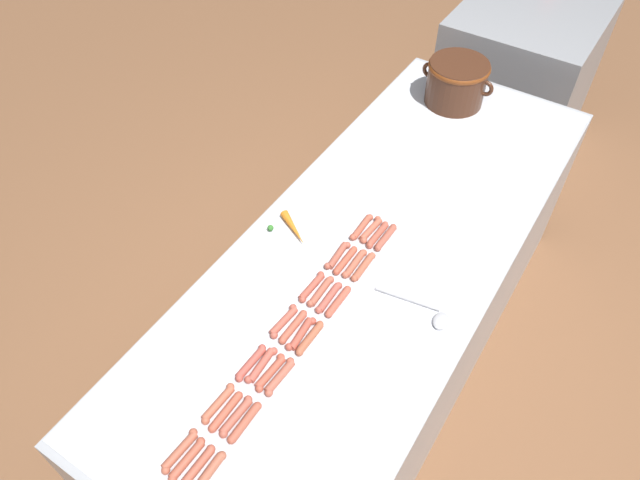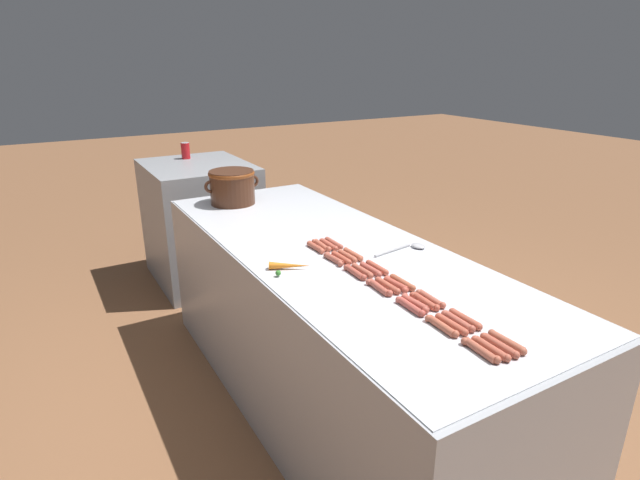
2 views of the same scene
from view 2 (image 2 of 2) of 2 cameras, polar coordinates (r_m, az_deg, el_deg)
name	(u,v)px [view 2 (image 2 of 2)]	position (r m, az deg, el deg)	size (l,w,h in m)	color
ground_plane	(332,400)	(2.74, 1.32, -17.57)	(20.00, 20.00, 0.00)	brown
griddle_counter	(332,328)	(2.51, 1.39, -9.89)	(0.88, 2.35, 0.85)	#ADAFB5
back_cabinet	(201,223)	(4.03, -13.22, 1.93)	(0.73, 0.86, 0.92)	#939599
hot_dog_0	(480,350)	(1.59, 17.59, -11.72)	(0.03, 0.14, 0.02)	#B65A42
hot_dog_1	(442,326)	(1.69, 13.51, -9.38)	(0.03, 0.14, 0.02)	#BB5E43
hot_dog_2	(410,306)	(1.79, 10.09, -7.36)	(0.03, 0.14, 0.02)	#BA5043
hot_dog_3	(379,288)	(1.91, 6.65, -5.33)	(0.03, 0.14, 0.02)	#BA5645
hot_dog_4	(355,272)	(2.03, 3.94, -3.65)	(0.03, 0.14, 0.02)	#B55241
hot_dog_5	(334,259)	(2.16, 1.55, -2.14)	(0.03, 0.14, 0.02)	#B15644
hot_dog_6	(316,247)	(2.29, -0.50, -0.81)	(0.03, 0.14, 0.02)	#B85741
hot_dog_7	(491,348)	(1.61, 18.63, -11.48)	(0.03, 0.14, 0.02)	#B6563F
hot_dog_8	(451,324)	(1.71, 14.55, -9.16)	(0.03, 0.14, 0.02)	#BA553E
hot_dog_9	(415,303)	(1.82, 10.63, -6.98)	(0.03, 0.14, 0.02)	#BC5546
hot_dog_10	(387,286)	(1.93, 7.59, -5.10)	(0.03, 0.14, 0.02)	#B95641
hot_dog_11	(362,271)	(2.05, 4.77, -3.44)	(0.03, 0.14, 0.02)	#B35944
hot_dog_12	(341,258)	(2.17, 2.41, -2.01)	(0.02, 0.14, 0.02)	#BE543D
hot_dog_13	(321,245)	(2.31, 0.15, -0.59)	(0.03, 0.14, 0.02)	#BE5D46
hot_dog_14	(499,345)	(1.64, 19.52, -11.10)	(0.03, 0.14, 0.02)	#B65641
hot_dog_15	(458,321)	(1.73, 15.24, -8.80)	(0.03, 0.14, 0.02)	#B65845
hot_dog_16	(424,301)	(1.83, 11.65, -6.76)	(0.03, 0.14, 0.02)	#B9533E
hot_dog_17	(396,284)	(1.95, 8.55, -4.94)	(0.03, 0.14, 0.02)	#B84F3E
hot_dog_18	(371,269)	(2.07, 5.70, -3.30)	(0.03, 0.14, 0.02)	#B65345
hot_dog_19	(347,256)	(2.19, 3.09, -1.79)	(0.03, 0.14, 0.02)	#B75B44
hot_dog_20	(329,245)	(2.32, 0.97, -0.52)	(0.03, 0.14, 0.02)	#B65441
hot_dog_21	(507,342)	(1.66, 20.27, -10.70)	(0.03, 0.14, 0.02)	#B25C43
hot_dog_22	(465,319)	(1.75, 16.01, -8.53)	(0.03, 0.14, 0.02)	#B4553F
hot_dog_23	(430,299)	(1.86, 12.31, -6.47)	(0.03, 0.14, 0.02)	#B55A45
hot_dog_24	(402,282)	(1.97, 9.25, -4.72)	(0.03, 0.14, 0.02)	#B1593D
hot_dog_25	(377,267)	(2.09, 6.42, -3.08)	(0.03, 0.14, 0.02)	#BB5540
hot_dog_26	(353,254)	(2.21, 3.73, -1.61)	(0.03, 0.14, 0.02)	#B55B41
hot_dog_27	(334,243)	(2.34, 1.55, -0.35)	(0.03, 0.14, 0.02)	#B05543
bean_pot	(232,185)	(3.04, -9.85, 6.09)	(0.34, 0.27, 0.20)	#472616
serving_spoon	(410,247)	(2.33, 10.04, -0.83)	(0.27, 0.08, 0.02)	#B7B7BC
carrot	(289,266)	(2.08, -3.50, -2.94)	(0.17, 0.11, 0.03)	orange
soda_can	(186,151)	(4.12, -14.88, 9.68)	(0.07, 0.07, 0.13)	red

